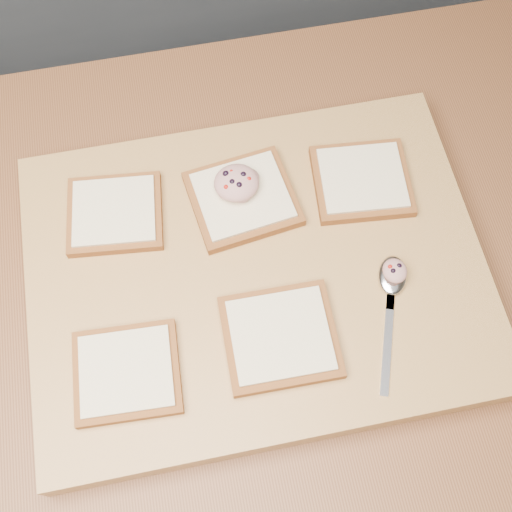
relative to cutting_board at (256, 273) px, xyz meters
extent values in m
plane|color=#515459|center=(0.00, -0.01, -0.92)|extent=(4.00, 4.00, 0.00)
cube|color=slate|center=(0.00, -0.01, -0.50)|extent=(1.90, 0.75, 0.84)
cube|color=brown|center=(0.00, -0.01, -0.05)|extent=(2.00, 0.80, 0.06)
cube|color=tan|center=(0.00, 0.00, 0.00)|extent=(0.54, 0.41, 0.04)
cube|color=brown|center=(-0.16, 0.10, 0.03)|extent=(0.12, 0.12, 0.01)
cube|color=#FBEBBF|center=(-0.16, 0.10, 0.04)|extent=(0.11, 0.10, 0.00)
cube|color=brown|center=(0.00, 0.09, 0.03)|extent=(0.14, 0.13, 0.01)
cube|color=#FBEBBF|center=(0.00, 0.09, 0.04)|extent=(0.12, 0.11, 0.00)
cube|color=brown|center=(0.15, 0.08, 0.03)|extent=(0.13, 0.12, 0.01)
cube|color=#FBEBBF|center=(0.15, 0.08, 0.04)|extent=(0.11, 0.10, 0.00)
cube|color=brown|center=(-0.16, -0.10, 0.03)|extent=(0.12, 0.11, 0.01)
cube|color=#FBEBBF|center=(-0.16, -0.10, 0.04)|extent=(0.10, 0.10, 0.00)
cube|color=brown|center=(0.01, -0.09, 0.03)|extent=(0.13, 0.12, 0.01)
cube|color=#FBEBBF|center=(0.01, -0.09, 0.04)|extent=(0.11, 0.10, 0.00)
ellipsoid|color=tan|center=(0.00, 0.10, 0.05)|extent=(0.06, 0.05, 0.02)
sphere|color=black|center=(0.00, 0.10, 0.06)|extent=(0.01, 0.01, 0.01)
sphere|color=black|center=(-0.02, 0.11, 0.06)|extent=(0.01, 0.01, 0.01)
sphere|color=black|center=(0.00, 0.09, 0.06)|extent=(0.01, 0.01, 0.01)
sphere|color=black|center=(-0.01, 0.10, 0.06)|extent=(0.01, 0.01, 0.01)
sphere|color=#A5140C|center=(0.01, 0.10, 0.06)|extent=(0.01, 0.01, 0.01)
sphere|color=#A5140C|center=(-0.01, 0.11, 0.06)|extent=(0.01, 0.01, 0.01)
sphere|color=#A5140C|center=(-0.02, 0.09, 0.06)|extent=(0.01, 0.01, 0.01)
ellipsoid|color=silver|center=(0.15, -0.05, 0.03)|extent=(0.05, 0.06, 0.01)
cube|color=silver|center=(0.15, -0.07, 0.02)|extent=(0.02, 0.03, 0.00)
cube|color=silver|center=(0.13, -0.12, 0.02)|extent=(0.05, 0.12, 0.00)
ellipsoid|color=tan|center=(0.15, -0.05, 0.04)|extent=(0.03, 0.03, 0.02)
sphere|color=black|center=(0.16, -0.04, 0.05)|extent=(0.01, 0.01, 0.01)
sphere|color=black|center=(0.15, -0.05, 0.05)|extent=(0.01, 0.01, 0.01)
sphere|color=#A5140C|center=(0.15, -0.04, 0.05)|extent=(0.01, 0.01, 0.01)
camera|label=1|loc=(-0.06, -0.29, 0.72)|focal=45.00mm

